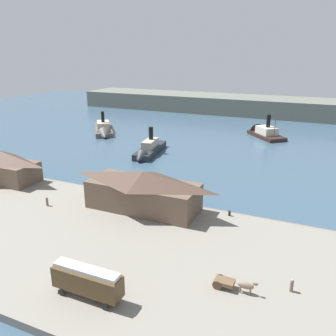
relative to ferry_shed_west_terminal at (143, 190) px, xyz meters
name	(u,v)px	position (x,y,z in m)	size (l,w,h in m)	color
ground_plane	(158,196)	(-1.41, 8.91, -4.91)	(320.00, 320.00, 0.00)	#385166
quay_promenade	(97,243)	(-1.41, -13.09, -4.31)	(110.00, 36.00, 1.20)	gray
seawall_edge	(150,200)	(-1.41, 5.31, -4.41)	(110.00, 0.80, 1.00)	#666159
ferry_shed_west_terminal	(143,190)	(0.00, 0.00, 0.00)	(20.88, 8.59, 7.32)	brown
street_tram	(87,280)	(5.55, -24.68, -1.35)	(8.89, 2.44, 4.01)	#4C381E
horse_cart	(233,283)	(20.98, -16.35, -2.79)	(5.39, 1.69, 1.87)	brown
pedestrian_walking_east	(292,286)	(27.65, -13.72, -2.92)	(0.43, 0.43, 1.74)	#6B5B4C
pedestrian_by_tram	(47,202)	(-17.34, -6.33, -2.90)	(0.44, 0.44, 1.78)	#6B5B4C
mooring_post_center_west	(229,213)	(15.43, 3.58, -3.26)	(0.44, 0.44, 0.90)	black
ferry_approaching_east	(263,132)	(9.36, 74.02, -3.62)	(15.91, 16.93, 10.62)	black
ferry_approaching_west	(148,150)	(-17.21, 35.43, -3.50)	(7.46, 20.26, 9.08)	#23282D
ferry_near_quay	(104,130)	(-45.32, 54.21, -3.69)	(19.05, 23.23, 9.69)	#514C47
far_headland	(257,106)	(-1.41, 118.91, -0.91)	(180.00, 24.00, 8.00)	#60665B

